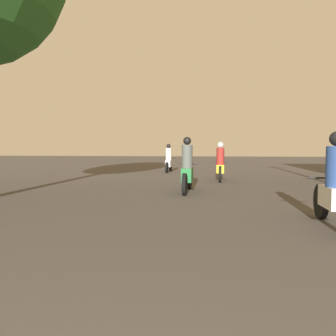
% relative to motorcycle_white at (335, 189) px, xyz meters
% --- Properties ---
extents(motorcycle_white, '(0.60, 2.03, 1.57)m').
position_rel_motorcycle_white_xyz_m(motorcycle_white, '(0.00, 0.00, 0.00)').
color(motorcycle_white, black).
rests_on(motorcycle_white, ground_plane).
extents(motorcycle_green, '(0.60, 2.12, 1.65)m').
position_rel_motorcycle_white_xyz_m(motorcycle_green, '(-2.83, 4.06, 0.03)').
color(motorcycle_green, black).
rests_on(motorcycle_green, ground_plane).
extents(motorcycle_yellow, '(0.60, 2.10, 1.58)m').
position_rel_motorcycle_white_xyz_m(motorcycle_yellow, '(-1.86, 7.86, 0.00)').
color(motorcycle_yellow, black).
rests_on(motorcycle_yellow, ground_plane).
extents(motorcycle_silver, '(0.60, 1.94, 1.59)m').
position_rel_motorcycle_white_xyz_m(motorcycle_silver, '(-4.75, 12.54, 0.00)').
color(motorcycle_silver, black).
rests_on(motorcycle_silver, ground_plane).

